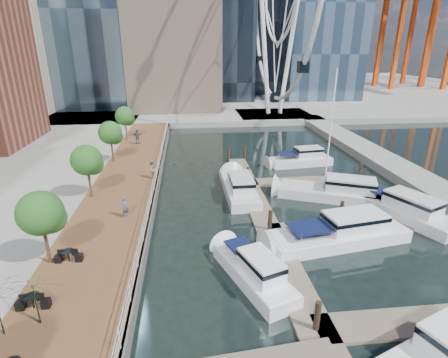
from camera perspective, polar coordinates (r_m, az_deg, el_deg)
name	(u,v)px	position (r m, az deg, el deg)	size (l,w,h in m)	color
ground	(248,308)	(20.02, 4.00, -20.28)	(520.00, 520.00, 0.00)	black
boardwalk	(122,196)	(32.98, -16.25, -2.66)	(6.00, 60.00, 1.00)	brown
seawall	(156,194)	(32.55, -11.05, -2.50)	(0.25, 60.00, 1.00)	#595954
land_far	(195,89)	(117.56, -4.74, 14.50)	(200.00, 114.00, 1.00)	gray
breakwater	(394,167)	(43.56, 26.02, 1.72)	(4.00, 60.00, 1.00)	gray
pier	(274,116)	(70.09, 8.14, 10.15)	(14.00, 12.00, 1.00)	gray
railing	(154,184)	(32.18, -11.35, -0.82)	(0.10, 60.00, 1.05)	white
floating_docks	(324,212)	(29.89, 15.95, -5.13)	(16.00, 34.00, 2.60)	#6D6051
port_cranes	(414,23)	(131.29, 28.62, 21.42)	(40.00, 52.00, 38.00)	#D84C14
street_trees	(86,160)	(31.35, -21.55, 2.88)	(2.60, 42.60, 4.60)	#3F2B1C
cafe_tables	(24,332)	(18.96, -29.86, -20.86)	(2.50, 13.70, 0.74)	black
yacht_foreground	(337,242)	(26.77, 17.99, -9.76)	(2.98, 11.11, 2.15)	white
pedestrian_near	(125,207)	(27.44, -15.82, -4.44)	(0.60, 0.39, 1.64)	#4C4B65
pedestrian_mid	(151,169)	(34.95, -11.79, 1.55)	(0.87, 0.68, 1.80)	#89705E
pedestrian_far	(137,137)	(48.08, -13.95, 6.70)	(1.13, 0.47, 1.94)	#373F45
moored_yachts	(329,205)	(32.34, 16.70, -4.15)	(19.34, 32.09, 11.50)	silver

